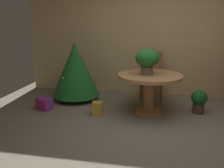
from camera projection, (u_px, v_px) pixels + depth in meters
The scene contains 9 objects.
ground_plane at pixel (153, 135), 3.67m from camera, with size 6.60×6.60×0.00m, color #756B5B.
back_wall_panel at pixel (160, 36), 5.44m from camera, with size 6.00×0.10×2.60m, color tan.
round_dining_table at pixel (150, 83), 4.42m from camera, with size 1.13×1.13×0.72m.
flower_vase at pixel (147, 59), 4.30m from camera, with size 0.41×0.41×0.44m.
wooden_chair_far at pixel (152, 73), 5.29m from camera, with size 0.45×0.43×0.99m.
holiday_tree at pixel (75, 69), 5.20m from camera, with size 0.98×0.98×1.20m.
gift_box_gold at pixel (97, 108), 4.44m from camera, with size 0.19×0.19×0.24m.
gift_box_purple at pixel (44, 104), 4.73m from camera, with size 0.34×0.30×0.22m.
potted_plant at pixel (199, 100), 4.51m from camera, with size 0.29×0.29×0.43m.
Camera 1 is at (0.08, -3.42, 1.63)m, focal length 40.31 mm.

